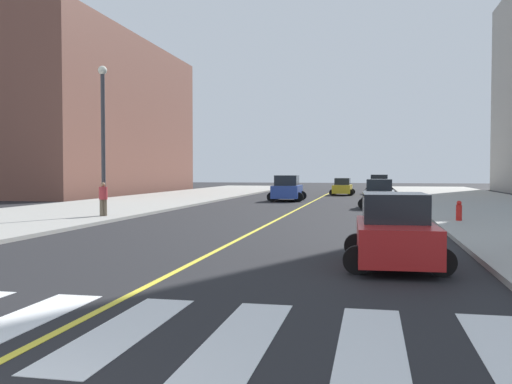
# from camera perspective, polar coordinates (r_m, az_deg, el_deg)

# --- Properties ---
(sidewalk_kerb_west) EXTENTS (10.00, 120.00, 0.15)m
(sidewalk_kerb_west) POSITION_cam_1_polar(r_m,az_deg,el_deg) (29.07, -23.47, -2.55)
(sidewalk_kerb_west) COLOR #9E9B93
(sidewalk_kerb_west) RESTS_ON ground
(crosswalk_paint) EXTENTS (13.50, 4.00, 0.01)m
(crosswalk_paint) POSITION_cam_1_polar(r_m,az_deg,el_deg) (9.21, -18.49, -12.79)
(crosswalk_paint) COLOR silver
(crosswalk_paint) RESTS_ON ground
(lane_divider_paint) EXTENTS (0.16, 80.00, 0.01)m
(lane_divider_paint) POSITION_cam_1_polar(r_m,az_deg,el_deg) (43.98, 5.78, -0.95)
(lane_divider_paint) COLOR yellow
(lane_divider_paint) RESTS_ON ground
(low_rise_brick_west) EXTENTS (16.00, 32.00, 16.13)m
(low_rise_brick_west) POSITION_cam_1_polar(r_m,az_deg,el_deg) (63.92, -17.85, 7.15)
(low_rise_brick_west) COLOR brown
(low_rise_brick_west) RESTS_ON ground
(car_red_nearest) EXTENTS (2.61, 4.10, 1.80)m
(car_red_nearest) POSITION_cam_1_polar(r_m,az_deg,el_deg) (14.45, 13.84, -3.95)
(car_red_nearest) COLOR red
(car_red_nearest) RESTS_ON ground
(car_gray_second) EXTENTS (2.64, 4.16, 1.84)m
(car_gray_second) POSITION_cam_1_polar(r_m,az_deg,el_deg) (36.84, 12.37, -0.25)
(car_gray_second) COLOR slate
(car_gray_second) RESTS_ON ground
(car_yellow_third) EXTENTS (2.41, 3.79, 1.67)m
(car_yellow_third) POSITION_cam_1_polar(r_m,az_deg,el_deg) (55.70, 8.73, 0.48)
(car_yellow_third) COLOR gold
(car_yellow_third) RESTS_ON ground
(car_blue_fourth) EXTENTS (2.91, 4.59, 2.02)m
(car_blue_fourth) POSITION_cam_1_polar(r_m,az_deg,el_deg) (44.57, 3.17, 0.31)
(car_blue_fourth) COLOR #2D479E
(car_blue_fourth) RESTS_ON ground
(car_black_fifth) EXTENTS (2.90, 4.53, 1.99)m
(car_black_fifth) POSITION_cam_1_polar(r_m,az_deg,el_deg) (60.01, 12.36, 0.72)
(car_black_fifth) COLOR black
(car_black_fifth) RESTS_ON ground
(pedestrian_walking_west) EXTENTS (0.41, 0.41, 1.65)m
(pedestrian_walking_west) POSITION_cam_1_polar(r_m,az_deg,el_deg) (28.68, -15.18, -0.54)
(pedestrian_walking_west) COLOR brown
(pedestrian_walking_west) RESTS_ON sidewalk_kerb_west
(fire_hydrant) EXTENTS (0.26, 0.26, 0.89)m
(fire_hydrant) POSITION_cam_1_polar(r_m,az_deg,el_deg) (26.72, 19.83, -1.82)
(fire_hydrant) COLOR red
(fire_hydrant) RESTS_ON sidewalk_kerb_east
(street_lamp) EXTENTS (0.44, 0.44, 7.39)m
(street_lamp) POSITION_cam_1_polar(r_m,az_deg,el_deg) (29.01, -15.20, 6.31)
(street_lamp) COLOR #38383D
(street_lamp) RESTS_ON sidewalk_kerb_west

